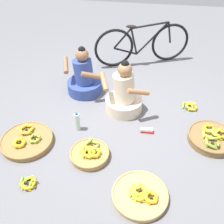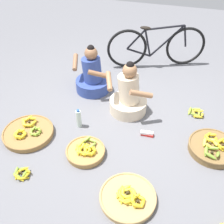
{
  "view_description": "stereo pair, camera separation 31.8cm",
  "coord_description": "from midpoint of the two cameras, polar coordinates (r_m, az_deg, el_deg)",
  "views": [
    {
      "loc": [
        0.36,
        -2.61,
        2.4
      ],
      "look_at": [
        0.0,
        -0.2,
        0.35
      ],
      "focal_mm": 42.2,
      "sensor_mm": 36.0,
      "label": 1
    },
    {
      "loc": [
        0.67,
        -2.54,
        2.4
      ],
      "look_at": [
        0.0,
        -0.2,
        0.35
      ],
      "focal_mm": 42.2,
      "sensor_mm": 36.0,
      "label": 2
    }
  ],
  "objects": [
    {
      "name": "loose_bananas_near_vendor",
      "position": [
        3.08,
        -16.18,
        -12.76
      ],
      "size": [
        0.2,
        0.2,
        0.08
      ],
      "color": "gold",
      "rests_on": "ground"
    },
    {
      "name": "vendor_woman_front",
      "position": [
        3.62,
        6.09,
        3.3
      ],
      "size": [
        0.71,
        0.54,
        0.78
      ],
      "color": "beige",
      "rests_on": "ground"
    },
    {
      "name": "loose_bananas_front_left",
      "position": [
        3.9,
        20.04,
        -0.26
      ],
      "size": [
        0.23,
        0.21,
        0.09
      ],
      "color": "#8CAD38",
      "rests_on": "ground"
    },
    {
      "name": "packet_carton_stack",
      "position": [
        3.41,
        10.25,
        -4.77
      ],
      "size": [
        0.17,
        0.06,
        0.06
      ],
      "color": "red",
      "rests_on": "ground"
    },
    {
      "name": "banana_basket_mid_right",
      "position": [
        2.79,
        6.92,
        -18.03
      ],
      "size": [
        0.58,
        0.58,
        0.14
      ],
      "color": "tan",
      "rests_on": "ground"
    },
    {
      "name": "water_bottle",
      "position": [
        3.43,
        -4.61,
        -1.54
      ],
      "size": [
        0.07,
        0.07,
        0.28
      ],
      "color": "silver",
      "rests_on": "ground"
    },
    {
      "name": "banana_basket_back_center",
      "position": [
        3.44,
        23.56,
        -7.14
      ],
      "size": [
        0.58,
        0.58,
        0.17
      ],
      "color": "brown",
      "rests_on": "ground"
    },
    {
      "name": "ground_plane",
      "position": [
        3.56,
        3.44,
        -2.42
      ],
      "size": [
        10.0,
        10.0,
        0.0
      ],
      "primitive_type": "plane",
      "color": "slate"
    },
    {
      "name": "bicycle_leaning",
      "position": [
        4.72,
        11.57,
        13.63
      ],
      "size": [
        1.61,
        0.65,
        0.73
      ],
      "color": "black",
      "rests_on": "ground"
    },
    {
      "name": "banana_basket_back_right",
      "position": [
        3.13,
        -2.79,
        -8.57
      ],
      "size": [
        0.47,
        0.47,
        0.15
      ],
      "color": "#A87F47",
      "rests_on": "ground"
    },
    {
      "name": "vendor_woman_behind",
      "position": [
        4.03,
        -2.05,
        7.57
      ],
      "size": [
        0.68,
        0.55,
        0.76
      ],
      "color": "#334793",
      "rests_on": "ground"
    },
    {
      "name": "banana_basket_mid_left",
      "position": [
        3.48,
        -15.24,
        -4.4
      ],
      "size": [
        0.64,
        0.64,
        0.15
      ],
      "color": "olive",
      "rests_on": "ground"
    }
  ]
}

